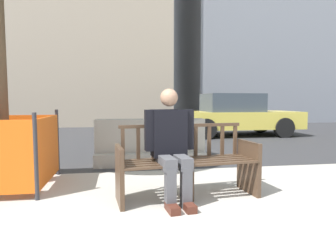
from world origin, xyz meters
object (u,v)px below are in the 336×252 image
street_bench (187,165)px  seated_person (171,142)px  car_taxi_near (235,115)px  jersey_barrier_centre (150,146)px

street_bench → seated_person: seated_person is taller
street_bench → car_taxi_near: (3.06, 6.15, 0.29)m
street_bench → jersey_barrier_centre: (-0.24, 2.00, -0.06)m
jersey_barrier_centre → seated_person: bearing=-89.2°
jersey_barrier_centre → car_taxi_near: (3.30, 4.15, 0.34)m
street_bench → car_taxi_near: size_ratio=0.42×
seated_person → car_taxi_near: 7.03m
seated_person → car_taxi_near: size_ratio=0.32×
jersey_barrier_centre → car_taxi_near: car_taxi_near is taller
seated_person → car_taxi_near: car_taxi_near is taller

